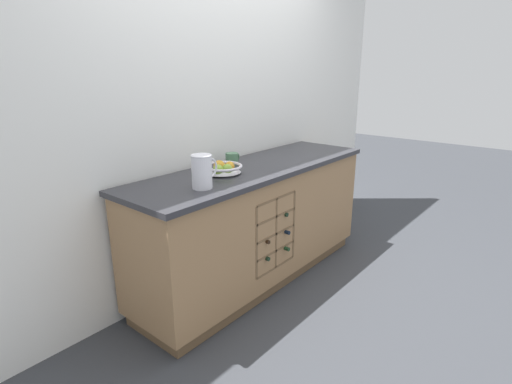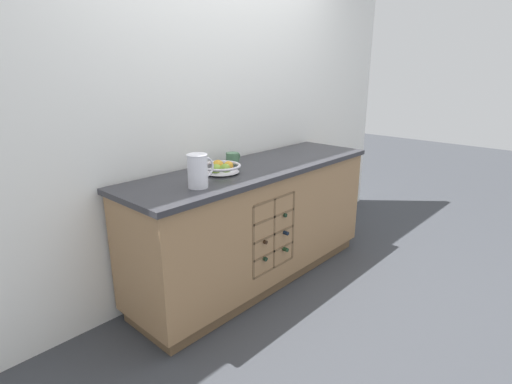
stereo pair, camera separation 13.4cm
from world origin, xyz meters
The scene contains 6 objects.
ground_plane centered at (0.00, 0.00, 0.00)m, with size 14.00×14.00×0.00m, color #383A3F.
back_wall centered at (0.00, 0.35, 1.27)m, with size 4.43×0.06×2.55m, color white.
kitchen_island centered at (0.00, 0.00, 0.45)m, with size 2.07×0.62×0.89m.
fruit_bowl centered at (-0.31, 0.03, 0.93)m, with size 0.27×0.27×0.09m.
white_pitcher centered at (-0.62, -0.11, 0.99)m, with size 0.18×0.12×0.20m.
ceramic_mug centered at (-0.06, 0.17, 0.93)m, with size 0.13×0.09×0.08m.
Camera 1 is at (-2.12, -1.77, 1.56)m, focal length 28.00 mm.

